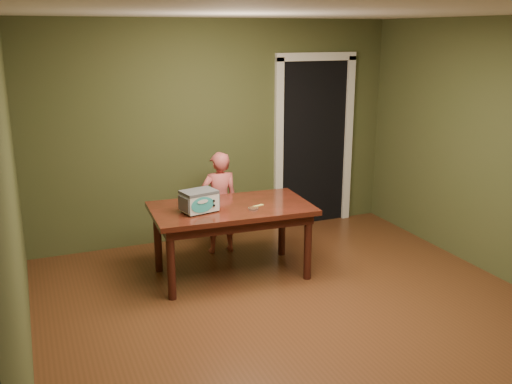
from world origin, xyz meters
TOP-DOWN VIEW (x-y plane):
  - floor at (0.00, 0.00)m, footprint 5.00×5.00m
  - room_shell at (0.00, 0.00)m, footprint 4.52×5.02m
  - doorway at (1.30, 2.78)m, footprint 1.10×0.66m
  - dining_table at (-0.27, 1.27)m, footprint 1.64×0.98m
  - toy_oven at (-0.62, 1.21)m, footprint 0.39×0.30m
  - baking_pan at (-0.11, 1.07)m, footprint 0.10×0.10m
  - spatula at (-0.05, 1.16)m, footprint 0.18×0.07m
  - child at (-0.17, 1.94)m, footprint 0.44×0.30m

SIDE VIEW (x-z plane):
  - floor at x=0.00m, z-range 0.00..0.00m
  - child at x=-0.17m, z-range 0.00..1.17m
  - dining_table at x=-0.27m, z-range 0.28..1.03m
  - spatula at x=-0.05m, z-range 0.75..0.76m
  - baking_pan at x=-0.11m, z-range 0.75..0.77m
  - toy_oven at x=-0.62m, z-range 0.76..0.97m
  - doorway at x=1.30m, z-range -0.07..2.18m
  - room_shell at x=0.00m, z-range 0.40..3.01m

